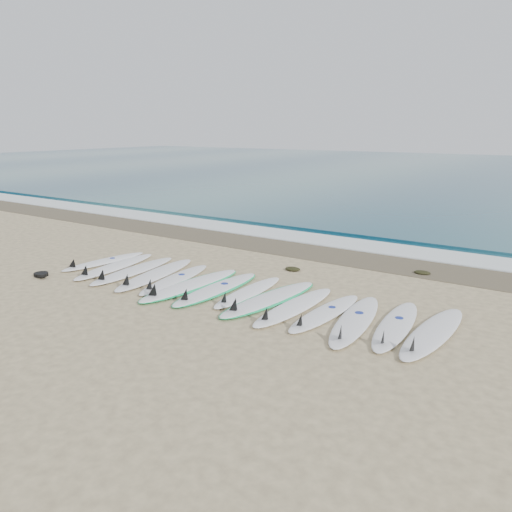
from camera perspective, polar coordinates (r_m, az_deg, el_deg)
The scene contains 22 objects.
ground at distance 10.43m, azimuth -2.80°, elevation -4.22°, with size 120.00×120.00×0.00m, color tan.
ocean at distance 41.00m, azimuth 25.53°, elevation 8.47°, with size 120.00×55.00×0.03m, color #225766.
wet_sand_band at distance 13.81m, azimuth 7.33°, elevation 0.39°, with size 120.00×1.80×0.01m, color brown.
foam_band at distance 15.04m, azimuth 9.71°, elevation 1.53°, with size 120.00×1.40×0.04m, color silver.
wave_crest at distance 16.39m, azimuth 11.86°, elevation 2.60°, with size 120.00×1.00×0.10m, color #225766.
surfboard_0 at distance 13.20m, azimuth -17.16°, elevation -0.60°, with size 0.74×2.43×0.31m.
surfboard_1 at distance 12.62m, azimuth -15.98°, elevation -1.17°, with size 0.88×2.74×0.34m.
surfboard_2 at distance 12.13m, azimuth -14.03°, elevation -1.65°, with size 0.78×2.77×0.35m.
surfboard_3 at distance 11.70m, azimuth -11.58°, elevation -2.09°, with size 1.07×2.95×0.37m.
surfboard_4 at distance 11.28m, azimuth -9.40°, elevation -2.66°, with size 0.90×2.60×0.33m.
surfboard_5 at distance 10.83m, azimuth -7.57°, elevation -3.32°, with size 0.88×2.95×0.37m.
surfboard_6 at distance 10.53m, azimuth -4.63°, elevation -3.78°, with size 0.66×2.73×0.35m.
surfboard_7 at distance 10.29m, azimuth -1.02°, elevation -4.16°, with size 0.57×2.40×0.31m.
surfboard_8 at distance 9.90m, azimuth 1.43°, elevation -4.92°, with size 1.03×2.90×0.36m.
surfboard_9 at distance 9.49m, azimuth 4.24°, elevation -5.82°, with size 0.67×2.67×0.34m.
surfboard_10 at distance 9.25m, azimuth 7.77°, elevation -6.49°, with size 0.65×2.44×0.31m.
surfboard_11 at distance 8.97m, azimuth 11.18°, elevation -7.27°, with size 0.96×2.75×0.35m.
surfboard_12 at distance 8.93m, azimuth 15.61°, elevation -7.68°, with size 0.79×2.59×0.33m.
surfboard_13 at distance 8.80m, azimuth 19.47°, elevation -8.30°, with size 0.72×2.74×0.35m.
seaweed_near at distance 12.05m, azimuth 4.21°, elevation -1.47°, with size 0.38×0.30×0.07m, color black.
seaweed_far at distance 12.36m, azimuth 18.47°, elevation -1.79°, with size 0.38×0.29×0.07m, color black.
leash_coil at distance 12.54m, azimuth -23.33°, elevation -1.95°, with size 0.46×0.36×0.11m.
Camera 1 is at (5.88, -7.94, 3.35)m, focal length 35.00 mm.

